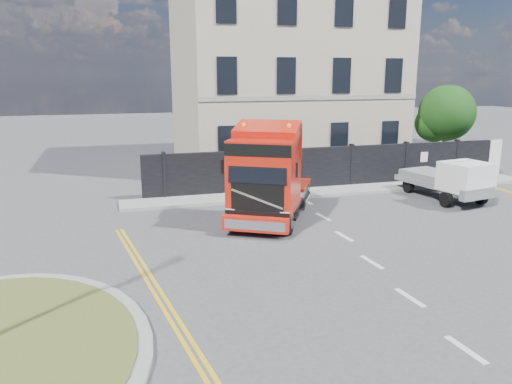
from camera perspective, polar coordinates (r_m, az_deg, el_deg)
name	(u,v)px	position (r m, az deg, el deg)	size (l,w,h in m)	color
ground	(272,268)	(14.35, 1.83, -8.68)	(120.00, 120.00, 0.00)	#424244
hoarding_fence	(342,167)	(24.54, 9.86, 2.85)	(18.80, 0.25, 2.00)	black
georgian_building	(282,67)	(30.86, 2.96, 14.04)	(12.30, 10.30, 12.80)	#B0A28C
tree	(444,116)	(31.01, 20.66, 8.17)	(3.20, 3.20, 4.80)	#382619
pavement_far	(340,190)	(23.70, 9.52, 0.17)	(20.00, 1.60, 0.12)	gray
truck	(268,179)	(18.29, 1.37, 1.47)	(4.91, 6.35, 3.61)	black
flatbed_pickup	(457,180)	(22.85, 21.97, 1.26)	(2.47, 4.64, 1.83)	slate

